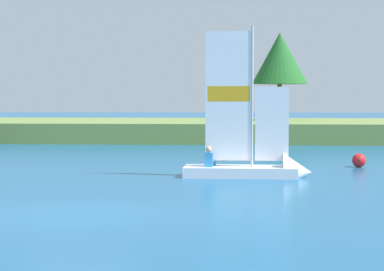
% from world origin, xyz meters
% --- Properties ---
extents(ground_plane, '(200.00, 200.00, 0.00)m').
position_xyz_m(ground_plane, '(0.00, 0.00, 0.00)').
color(ground_plane, '#195684').
extents(shore_bank, '(80.00, 11.07, 1.16)m').
position_xyz_m(shore_bank, '(0.00, 29.28, 0.58)').
color(shore_bank, olive).
rests_on(shore_bank, ground).
extents(shoreline_tree_left, '(3.58, 3.58, 5.61)m').
position_xyz_m(shoreline_tree_left, '(6.23, 30.80, 5.10)').
color(shoreline_tree_left, brown).
rests_on(shoreline_tree_left, shore_bank).
extents(sailboat, '(4.31, 1.50, 5.52)m').
position_xyz_m(sailboat, '(4.49, 8.03, 0.40)').
color(sailboat, white).
rests_on(sailboat, ground).
extents(channel_buoy, '(0.53, 0.53, 0.53)m').
position_xyz_m(channel_buoy, '(8.28, 11.69, 0.27)').
color(channel_buoy, red).
rests_on(channel_buoy, ground).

